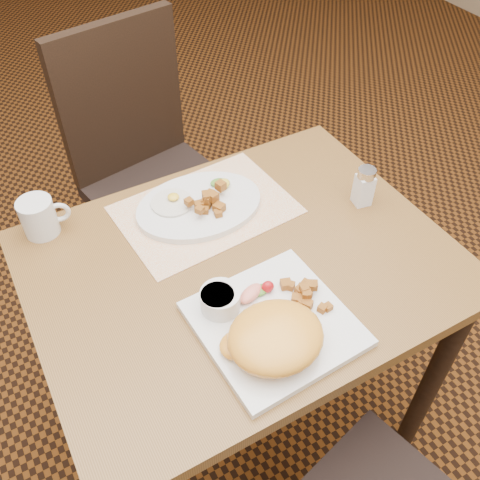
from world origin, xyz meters
name	(u,v)px	position (x,y,z in m)	size (l,w,h in m)	color
ground	(242,420)	(0.00, 0.00, 0.00)	(8.00, 8.00, 0.00)	black
table	(242,292)	(0.00, 0.00, 0.64)	(0.90, 0.70, 0.75)	brown
chair_far	(147,162)	(0.04, 0.70, 0.54)	(0.49, 0.50, 0.97)	black
placemat	(206,210)	(0.00, 0.18, 0.75)	(0.40, 0.28, 0.00)	white
plate_square	(274,324)	(-0.03, -0.18, 0.76)	(0.28, 0.28, 0.02)	silver
plate_oval	(199,206)	(-0.01, 0.20, 0.76)	(0.30, 0.23, 0.02)	silver
hollandaise_mound	(275,338)	(-0.06, -0.23, 0.80)	(0.19, 0.16, 0.07)	#FAAA31
ramekin	(220,299)	(-0.11, -0.10, 0.79)	(0.08, 0.08, 0.04)	silver
garnish_sq	(257,291)	(-0.03, -0.11, 0.78)	(0.09, 0.05, 0.03)	#387223
fried_egg	(172,202)	(-0.06, 0.23, 0.77)	(0.10, 0.10, 0.02)	white
garnish_ov	(221,183)	(0.07, 0.23, 0.78)	(0.05, 0.05, 0.02)	#387223
salt_shaker	(364,186)	(0.34, 0.03, 0.80)	(0.05, 0.05, 0.10)	white
coffee_mug	(40,217)	(-0.35, 0.30, 0.79)	(0.11, 0.08, 0.09)	silver
home_fries_sq	(304,294)	(0.05, -0.16, 0.78)	(0.08, 0.11, 0.03)	#A45E1A
home_fries_ov	(209,201)	(0.01, 0.17, 0.79)	(0.11, 0.09, 0.04)	#A45E1A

